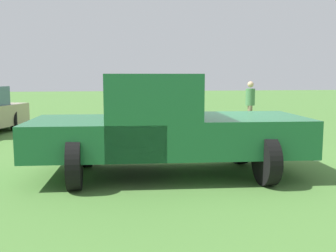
# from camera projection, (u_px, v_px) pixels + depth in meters

# --- Properties ---
(ground_plane) EXTENTS (80.00, 80.00, 0.00)m
(ground_plane) POSITION_uv_depth(u_px,v_px,m) (200.00, 164.00, 8.14)
(ground_plane) COLOR #477533
(pickup_truck) EXTENTS (2.66, 4.99, 1.83)m
(pickup_truck) POSITION_uv_depth(u_px,v_px,m) (161.00, 123.00, 7.11)
(pickup_truck) COLOR black
(pickup_truck) RESTS_ON ground_plane
(person_bystander) EXTENTS (0.38, 0.38, 1.61)m
(person_bystander) POSITION_uv_depth(u_px,v_px,m) (250.00, 102.00, 13.80)
(person_bystander) COLOR #7A6B51
(person_bystander) RESTS_ON ground_plane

